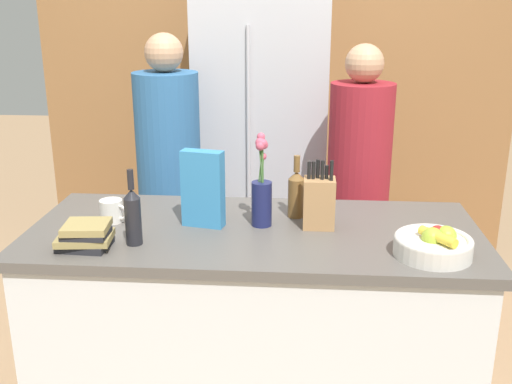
# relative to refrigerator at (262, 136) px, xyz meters

# --- Properties ---
(kitchen_island) EXTENTS (1.76, 0.77, 0.92)m
(kitchen_island) POSITION_rel_refrigerator_xyz_m (0.05, -1.29, -0.54)
(kitchen_island) COLOR silver
(kitchen_island) RESTS_ON ground_plane
(back_wall_wood) EXTENTS (2.96, 0.12, 2.60)m
(back_wall_wood) POSITION_rel_refrigerator_xyz_m (0.05, 0.36, 0.30)
(back_wall_wood) COLOR olive
(back_wall_wood) RESTS_ON ground_plane
(refrigerator) EXTENTS (0.73, 0.63, 1.99)m
(refrigerator) POSITION_rel_refrigerator_xyz_m (0.00, 0.00, 0.00)
(refrigerator) COLOR #B7B7BC
(refrigerator) RESTS_ON ground_plane
(fruit_bowl) EXTENTS (0.27, 0.27, 0.11)m
(fruit_bowl) POSITION_rel_refrigerator_xyz_m (0.70, -1.49, -0.04)
(fruit_bowl) COLOR silver
(fruit_bowl) RESTS_ON kitchen_island
(knife_block) EXTENTS (0.12, 0.10, 0.27)m
(knife_block) POSITION_rel_refrigerator_xyz_m (0.30, -1.25, 0.02)
(knife_block) COLOR #A87A4C
(knife_block) RESTS_ON kitchen_island
(flower_vase) EXTENTS (0.08, 0.08, 0.37)m
(flower_vase) POSITION_rel_refrigerator_xyz_m (0.08, -1.25, 0.05)
(flower_vase) COLOR #191E4C
(flower_vase) RESTS_ON kitchen_island
(cereal_box) EXTENTS (0.17, 0.09, 0.30)m
(cereal_box) POSITION_rel_refrigerator_xyz_m (-0.15, -1.27, 0.07)
(cereal_box) COLOR teal
(cereal_box) RESTS_ON kitchen_island
(coffee_mug) EXTENTS (0.12, 0.09, 0.09)m
(coffee_mug) POSITION_rel_refrigerator_xyz_m (-0.52, -1.25, -0.03)
(coffee_mug) COLOR silver
(coffee_mug) RESTS_ON kitchen_island
(book_stack) EXTENTS (0.20, 0.17, 0.09)m
(book_stack) POSITION_rel_refrigerator_xyz_m (-0.53, -1.52, -0.03)
(book_stack) COLOR #232328
(book_stack) RESTS_ON kitchen_island
(bottle_oil) EXTENTS (0.06, 0.06, 0.28)m
(bottle_oil) POSITION_rel_refrigerator_xyz_m (-0.37, -1.47, 0.03)
(bottle_oil) COLOR black
(bottle_oil) RESTS_ON kitchen_island
(bottle_vinegar) EXTENTS (0.07, 0.07, 0.26)m
(bottle_vinegar) POSITION_rel_refrigerator_xyz_m (0.21, -1.14, 0.02)
(bottle_vinegar) COLOR brown
(bottle_vinegar) RESTS_ON kitchen_island
(person_at_sink) EXTENTS (0.33, 0.33, 1.62)m
(person_at_sink) POSITION_rel_refrigerator_xyz_m (-0.44, -0.55, -0.08)
(person_at_sink) COLOR #383842
(person_at_sink) RESTS_ON ground_plane
(person_in_blue) EXTENTS (0.31, 0.31, 1.57)m
(person_in_blue) POSITION_rel_refrigerator_xyz_m (0.52, -0.57, -0.11)
(person_in_blue) COLOR #383842
(person_in_blue) RESTS_ON ground_plane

